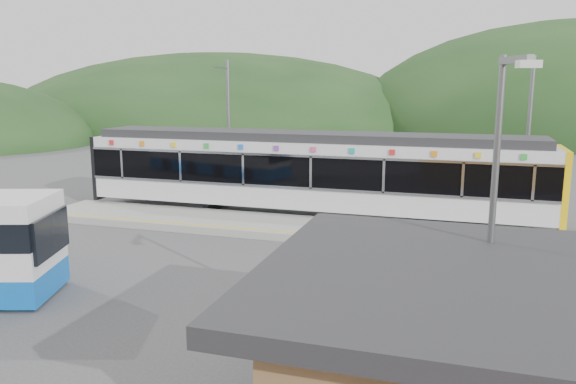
% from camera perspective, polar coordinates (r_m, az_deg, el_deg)
% --- Properties ---
extents(ground, '(120.00, 120.00, 0.00)m').
position_cam_1_polar(ground, '(19.03, 3.34, -6.87)').
color(ground, '#4C4C4F').
rests_on(ground, ground).
extents(hills, '(146.00, 149.00, 26.00)m').
position_cam_1_polar(hills, '(23.67, 21.34, -4.07)').
color(hills, '#1E3D19').
rests_on(hills, ground).
extents(platform, '(26.00, 3.20, 0.30)m').
position_cam_1_polar(platform, '(22.08, 5.45, -4.00)').
color(platform, '#9E9E99').
rests_on(platform, ground).
extents(yellow_line, '(26.00, 0.10, 0.01)m').
position_cam_1_polar(yellow_line, '(20.81, 4.70, -4.47)').
color(yellow_line, yellow).
rests_on(yellow_line, platform).
extents(train, '(20.44, 3.01, 3.74)m').
position_cam_1_polar(train, '(24.74, 2.15, 2.17)').
color(train, black).
rests_on(train, ground).
extents(catenary_mast_west, '(0.18, 1.80, 7.00)m').
position_cam_1_polar(catenary_mast_west, '(28.60, -6.07, 6.49)').
color(catenary_mast_west, slate).
rests_on(catenary_mast_west, ground).
extents(catenary_mast_east, '(0.18, 1.80, 7.00)m').
position_cam_1_polar(catenary_mast_east, '(26.37, 23.21, 5.32)').
color(catenary_mast_east, slate).
rests_on(catenary_mast_east, ground).
extents(station_shelter, '(9.20, 6.20, 3.00)m').
position_cam_1_polar(station_shelter, '(9.70, 26.22, -16.13)').
color(station_shelter, olive).
rests_on(station_shelter, ground).
extents(lamp_post, '(0.47, 1.15, 6.27)m').
position_cam_1_polar(lamp_post, '(10.43, 20.16, -1.10)').
color(lamp_post, slate).
rests_on(lamp_post, ground).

